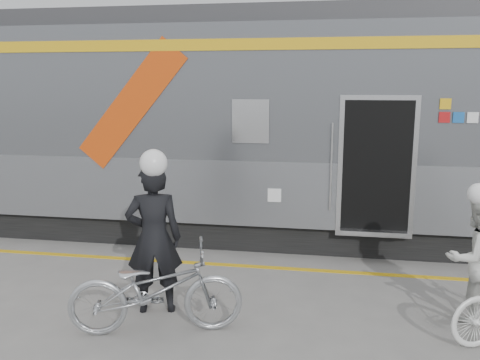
# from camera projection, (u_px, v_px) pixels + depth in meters

# --- Properties ---
(ground) EXTENTS (90.00, 90.00, 0.00)m
(ground) POSITION_uv_depth(u_px,v_px,m) (216.00, 331.00, 5.96)
(ground) COLOR slate
(ground) RESTS_ON ground
(train) EXTENTS (24.00, 3.17, 4.10)m
(train) POSITION_uv_depth(u_px,v_px,m) (252.00, 125.00, 9.66)
(train) COLOR black
(train) RESTS_ON ground
(safety_strip) EXTENTS (24.00, 0.12, 0.01)m
(safety_strip) POSITION_uv_depth(u_px,v_px,m) (246.00, 266.00, 8.04)
(safety_strip) COLOR gold
(safety_strip) RESTS_ON ground
(man) EXTENTS (0.79, 0.63, 1.91)m
(man) POSITION_uv_depth(u_px,v_px,m) (154.00, 239.00, 6.33)
(man) COLOR black
(man) RESTS_ON ground
(bicycle_left) EXTENTS (2.11, 1.21, 1.05)m
(bicycle_left) POSITION_uv_depth(u_px,v_px,m) (156.00, 289.00, 5.84)
(bicycle_left) COLOR #A0A3A7
(bicycle_left) RESTS_ON ground
(woman) EXTENTS (0.93, 0.83, 1.57)m
(woman) POSITION_uv_depth(u_px,v_px,m) (476.00, 259.00, 6.11)
(woman) COLOR silver
(woman) RESTS_ON ground
(helmet_man) EXTENTS (0.33, 0.33, 0.33)m
(helmet_man) POSITION_uv_depth(u_px,v_px,m) (151.00, 150.00, 6.11)
(helmet_man) COLOR white
(helmet_man) RESTS_ON man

